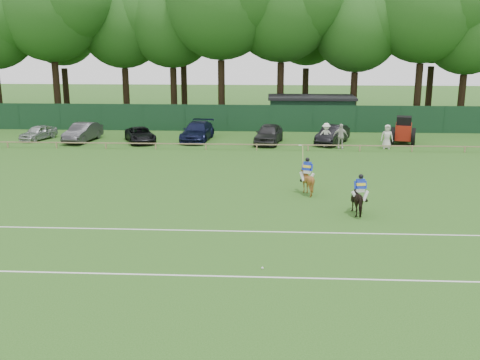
# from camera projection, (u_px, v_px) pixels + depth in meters

# --- Properties ---
(ground) EXTENTS (160.00, 160.00, 0.00)m
(ground) POSITION_uv_depth(u_px,v_px,m) (226.00, 224.00, 26.61)
(ground) COLOR #1E4C14
(ground) RESTS_ON ground
(horse_dark) EXTENTS (1.03, 1.83, 1.47)m
(horse_dark) POSITION_uv_depth(u_px,v_px,m) (360.00, 200.00, 27.91)
(horse_dark) COLOR black
(horse_dark) RESTS_ON ground
(horse_chestnut) EXTENTS (1.65, 1.73, 1.50)m
(horse_chestnut) POSITION_uv_depth(u_px,v_px,m) (307.00, 181.00, 31.60)
(horse_chestnut) COLOR brown
(horse_chestnut) RESTS_ON ground
(sedan_silver) EXTENTS (2.63, 3.96, 1.25)m
(sedan_silver) POSITION_uv_depth(u_px,v_px,m) (38.00, 132.00, 48.35)
(sedan_silver) COLOR #B3B6B8
(sedan_silver) RESTS_ON ground
(sedan_grey) EXTENTS (2.29, 4.89, 1.55)m
(sedan_grey) POSITION_uv_depth(u_px,v_px,m) (83.00, 132.00, 47.52)
(sedan_grey) COLOR #2F2F32
(sedan_grey) RESTS_ON ground
(suv_black) EXTENTS (3.66, 4.94, 1.25)m
(suv_black) POSITION_uv_depth(u_px,v_px,m) (140.00, 135.00, 47.15)
(suv_black) COLOR black
(suv_black) RESTS_ON ground
(sedan_navy) EXTENTS (2.70, 5.59, 1.57)m
(sedan_navy) POSITION_uv_depth(u_px,v_px,m) (197.00, 131.00, 47.95)
(sedan_navy) COLOR black
(sedan_navy) RESTS_ON ground
(hatch_grey) EXTENTS (2.71, 5.02, 1.62)m
(hatch_grey) POSITION_uv_depth(u_px,v_px,m) (269.00, 134.00, 46.58)
(hatch_grey) COLOR #28282A
(hatch_grey) RESTS_ON ground
(estate_black) EXTENTS (3.38, 4.84, 1.51)m
(estate_black) POSITION_uv_depth(u_px,v_px,m) (332.00, 135.00, 46.54)
(estate_black) COLOR black
(estate_black) RESTS_ON ground
(spectator_left) EXTENTS (1.29, 0.79, 1.93)m
(spectator_left) POSITION_uv_depth(u_px,v_px,m) (326.00, 135.00, 45.14)
(spectator_left) COLOR silver
(spectator_left) RESTS_ON ground
(spectator_mid) EXTENTS (1.18, 0.52, 1.98)m
(spectator_mid) POSITION_uv_depth(u_px,v_px,m) (340.00, 136.00, 44.41)
(spectator_mid) COLOR beige
(spectator_mid) RESTS_ON ground
(spectator_right) EXTENTS (0.99, 0.69, 1.93)m
(spectator_right) POSITION_uv_depth(u_px,v_px,m) (387.00, 137.00, 44.34)
(spectator_right) COLOR silver
(spectator_right) RESTS_ON ground
(rider_dark) EXTENTS (0.93, 0.42, 1.41)m
(rider_dark) POSITION_uv_depth(u_px,v_px,m) (361.00, 187.00, 27.73)
(rider_dark) COLOR silver
(rider_dark) RESTS_ON ground
(rider_chestnut) EXTENTS (0.91, 0.77, 2.05)m
(rider_chestnut) POSITION_uv_depth(u_px,v_px,m) (307.00, 169.00, 31.42)
(rider_chestnut) COLOR silver
(rider_chestnut) RESTS_ON ground
(polo_ball) EXTENTS (0.09, 0.09, 0.09)m
(polo_ball) POSITION_uv_depth(u_px,v_px,m) (262.00, 268.00, 21.43)
(polo_ball) COLOR silver
(polo_ball) RESTS_ON ground
(pitch_lines) EXTENTS (60.00, 5.10, 0.01)m
(pitch_lines) POSITION_uv_depth(u_px,v_px,m) (219.00, 251.00, 23.22)
(pitch_lines) COLOR silver
(pitch_lines) RESTS_ON ground
(pitch_rail) EXTENTS (62.10, 0.10, 0.50)m
(pitch_rail) POSITION_uv_depth(u_px,v_px,m) (244.00, 144.00, 43.91)
(pitch_rail) COLOR #997F5B
(pitch_rail) RESTS_ON ground
(perimeter_fence) EXTENTS (92.08, 0.08, 2.50)m
(perimeter_fence) POSITION_uv_depth(u_px,v_px,m) (249.00, 118.00, 52.42)
(perimeter_fence) COLOR #14351E
(perimeter_fence) RESTS_ON ground
(utility_shed) EXTENTS (8.40, 4.40, 3.04)m
(utility_shed) POSITION_uv_depth(u_px,v_px,m) (311.00, 111.00, 54.94)
(utility_shed) COLOR #14331E
(utility_shed) RESTS_ON ground
(tree_row) EXTENTS (96.00, 12.00, 21.00)m
(tree_row) POSITION_uv_depth(u_px,v_px,m) (270.00, 119.00, 60.37)
(tree_row) COLOR #26561C
(tree_row) RESTS_ON ground
(tractor) EXTENTS (2.42, 3.10, 2.31)m
(tractor) POSITION_uv_depth(u_px,v_px,m) (403.00, 131.00, 46.31)
(tractor) COLOR maroon
(tractor) RESTS_ON ground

